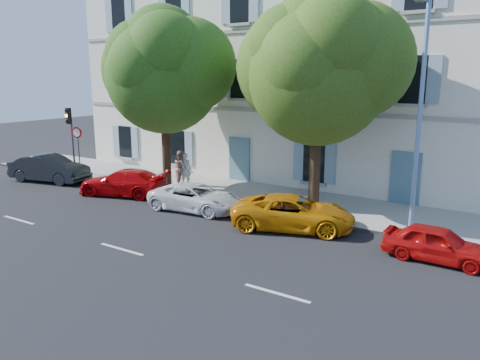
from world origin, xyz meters
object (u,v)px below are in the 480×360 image
Objects in this scene: tree_left at (164,76)px; road_sign at (78,140)px; pedestrian_b at (181,168)px; pedestrian_a at (185,169)px; car_red_hatchback at (438,244)px; car_red_coupe at (123,182)px; car_yellow_supercar at (293,213)px; car_dark_sedan at (49,168)px; tree_right at (318,75)px; car_white_coupe at (195,197)px; street_lamp at (420,106)px; traffic_light at (70,127)px.

tree_left reaches higher than road_sign.
pedestrian_a is at bearing -109.49° from pedestrian_b.
road_sign reaches higher than car_red_hatchback.
car_red_coupe is 1.34× the size of car_red_hatchback.
car_dark_sedan is at bearing 70.65° from car_yellow_supercar.
pedestrian_b is at bearing 77.75° from tree_left.
car_dark_sedan is 0.52× the size of tree_right.
car_white_coupe is 0.47× the size of tree_right.
tree_right reaches higher than tree_left.
road_sign is (0.46, 1.67, 1.40)m from car_dark_sedan.
car_red_coupe is 2.62× the size of pedestrian_a.
pedestrian_b is at bearing 176.22° from tree_right.
street_lamp is at bearing -0.45° from road_sign.
road_sign reaches higher than pedestrian_b.
traffic_light is 2.11× the size of pedestrian_b.
pedestrian_a is (7.24, 1.46, -1.92)m from traffic_light.
car_yellow_supercar is at bearing -95.48° from car_white_coupe.
car_white_coupe is at bearing -8.64° from traffic_light.
pedestrian_a is (-7.78, 2.96, 0.35)m from car_yellow_supercar.
tree_right is at bearing 2.80° from road_sign.
pedestrian_a reaches higher than car_dark_sedan.
road_sign is at bearing 84.71° from car_red_hatchback.
road_sign is (-19.86, 1.97, 1.58)m from car_red_hatchback.
traffic_light is at bearing -176.07° from tree_left.
car_white_coupe is at bearing -169.94° from street_lamp.
car_yellow_supercar is 5.28m from car_red_hatchback.
car_white_coupe is at bearing 179.11° from pedestrian_b.
street_lamp is at bearing -86.17° from car_white_coupe.
tree_right is at bearing -143.05° from pedestrian_b.
car_yellow_supercar is 2.57× the size of pedestrian_b.
car_red_coupe is 5.55m from tree_left.
car_red_coupe is at bearing -101.79° from car_dark_sedan.
car_dark_sedan is at bearing -105.92° from car_red_coupe.
traffic_light is 7.63m from pedestrian_a.
tree_right reaches higher than car_red_coupe.
car_dark_sedan is 2.22m from road_sign.
car_white_coupe is (10.32, -0.02, -0.17)m from car_dark_sedan.
car_red_coupe is 9.33m from car_yellow_supercar.
street_lamp is (19.02, 1.52, 3.99)m from car_dark_sedan.
car_white_coupe is 6.53m from tree_left.
car_dark_sedan reaches higher than car_white_coupe.
car_red_coupe reaches higher than car_red_hatchback.
traffic_light is 2.25× the size of pedestrian_a.
pedestrian_a is 0.94× the size of pedestrian_b.
pedestrian_a is at bearing 49.68° from car_yellow_supercar.
tree_left reaches higher than car_yellow_supercar.
car_yellow_supercar is 1.22× the size of traffic_light.
road_sign reaches higher than car_yellow_supercar.
street_lamp is (18.56, -0.15, 2.60)m from road_sign.
road_sign reaches higher than pedestrian_a.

